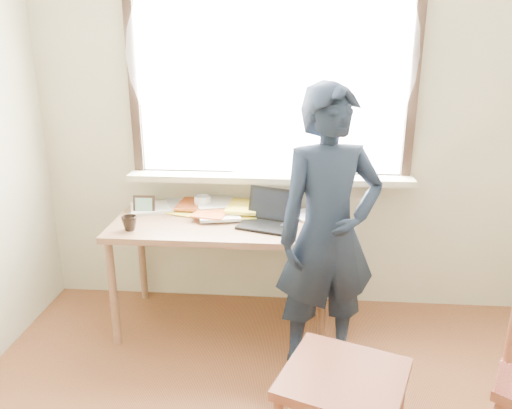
# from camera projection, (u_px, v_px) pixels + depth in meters

# --- Properties ---
(room_shell) EXTENTS (3.52, 4.02, 2.61)m
(room_shell) POSITION_uv_depth(u_px,v_px,m) (301.00, 97.00, 1.42)
(room_shell) COLOR beige
(room_shell) RESTS_ON ground
(desk) EXTENTS (1.34, 0.67, 0.72)m
(desk) POSITION_uv_depth(u_px,v_px,m) (222.00, 232.00, 3.11)
(desk) COLOR brown
(desk) RESTS_ON ground
(laptop) EXTENTS (0.37, 0.34, 0.21)m
(laptop) POSITION_uv_depth(u_px,v_px,m) (268.00, 217.00, 3.02)
(laptop) COLOR black
(laptop) RESTS_ON desk
(mug_white) EXTENTS (0.16, 0.16, 0.09)m
(mug_white) POSITION_uv_depth(u_px,v_px,m) (203.00, 202.00, 3.30)
(mug_white) COLOR white
(mug_white) RESTS_ON desk
(mug_dark) EXTENTS (0.13, 0.13, 0.09)m
(mug_dark) POSITION_uv_depth(u_px,v_px,m) (129.00, 223.00, 2.93)
(mug_dark) COLOR black
(mug_dark) RESTS_ON desk
(mouse) EXTENTS (0.10, 0.07, 0.04)m
(mouse) POSITION_uv_depth(u_px,v_px,m) (288.00, 226.00, 2.96)
(mouse) COLOR black
(mouse) RESTS_ON desk
(desk_clutter) EXTENTS (0.93, 0.51, 0.06)m
(desk_clutter) POSITION_uv_depth(u_px,v_px,m) (202.00, 208.00, 3.25)
(desk_clutter) COLOR white
(desk_clutter) RESTS_ON desk
(book_a) EXTENTS (0.28, 0.32, 0.02)m
(book_a) POSITION_uv_depth(u_px,v_px,m) (168.00, 204.00, 3.37)
(book_a) COLOR white
(book_a) RESTS_ON desk
(book_b) EXTENTS (0.29, 0.28, 0.02)m
(book_b) POSITION_uv_depth(u_px,v_px,m) (299.00, 211.00, 3.25)
(book_b) COLOR white
(book_b) RESTS_ON desk
(picture_frame) EXTENTS (0.14, 0.02, 0.11)m
(picture_frame) POSITION_uv_depth(u_px,v_px,m) (144.00, 205.00, 3.21)
(picture_frame) COLOR black
(picture_frame) RESTS_ON desk
(work_chair) EXTENTS (0.61, 0.60, 0.49)m
(work_chair) POSITION_uv_depth(u_px,v_px,m) (343.00, 390.00, 2.06)
(work_chair) COLOR brown
(work_chair) RESTS_ON ground
(person) EXTENTS (0.67, 0.54, 1.60)m
(person) POSITION_uv_depth(u_px,v_px,m) (328.00, 234.00, 2.67)
(person) COLOR black
(person) RESTS_ON ground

